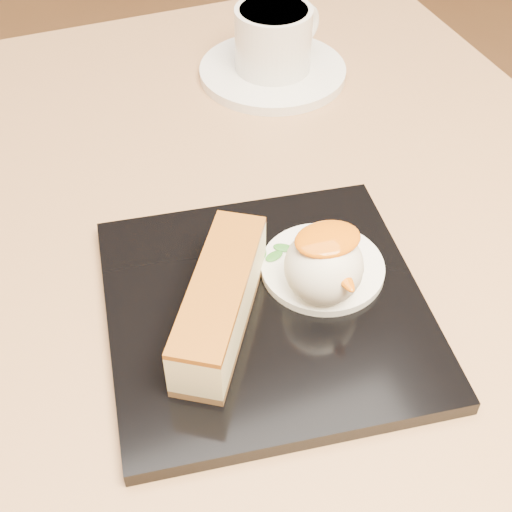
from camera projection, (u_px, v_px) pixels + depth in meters
name	position (u px, v px, depth m)	size (l,w,h in m)	color
table	(186.00, 379.00, 0.65)	(0.80, 0.80, 0.72)	black
dessert_plate	(266.00, 309.00, 0.50)	(0.22, 0.22, 0.01)	black
cheesecake	(220.00, 302.00, 0.47)	(0.10, 0.13, 0.04)	brown
cream_smear	(322.00, 267.00, 0.52)	(0.09, 0.09, 0.01)	white
ice_cream_scoop	(324.00, 267.00, 0.49)	(0.05, 0.05, 0.05)	white
mango_sauce	(328.00, 239.00, 0.47)	(0.05, 0.04, 0.01)	#D76006
mint_sprig	(273.00, 252.00, 0.52)	(0.03, 0.02, 0.00)	#35842B
saucer	(273.00, 71.00, 0.73)	(0.15, 0.15, 0.01)	white
coffee_cup	(275.00, 37.00, 0.71)	(0.10, 0.08, 0.06)	white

